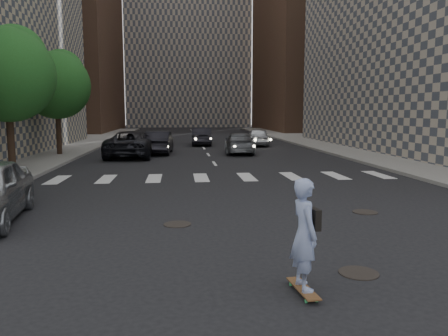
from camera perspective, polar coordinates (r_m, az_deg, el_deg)
The scene contains 15 objects.
ground at distance 10.23m, azimuth 5.30°, elevation -8.79°, with size 160.00×160.00×0.00m, color black.
sidewalk_right at distance 34.00m, azimuth 23.01°, elevation 2.16°, with size 13.00×80.00×0.15m, color gray.
tower_right at distance 69.91m, azimuth 13.29°, elevation 19.76°, with size 18.00×24.00×36.00m, color brown.
tower_center at distance 90.16m, azimuth -4.88°, elevation 20.98°, with size 22.00×20.00×48.00m, color #ADA08E.
tree_b at distance 22.15m, azimuth -26.30°, elevation 11.33°, with size 4.20×4.20×6.60m.
tree_c at distance 29.78m, azimuth -20.91°, elevation 10.41°, with size 4.20×4.20×6.60m.
manhole_a at distance 8.29m, azimuth 17.17°, elevation -12.95°, with size 0.70×0.70×0.02m, color black.
manhole_b at distance 11.19m, azimuth -6.10°, elevation -7.31°, with size 0.70×0.70×0.02m, color black.
manhole_c at distance 13.07m, azimuth 17.95°, elevation -5.49°, with size 0.70×0.70×0.02m, color black.
skateboarder at distance 6.93m, azimuth 10.50°, elevation -8.48°, with size 0.48×0.94×1.84m.
traffic_car_a at distance 29.73m, azimuth -8.49°, elevation 3.33°, with size 1.62×4.65×1.53m, color black.
traffic_car_b at distance 29.56m, azimuth 2.03°, elevation 3.25°, with size 1.95×4.81×1.39m, color #5C5F64.
traffic_car_c at distance 27.85m, azimuth -11.93°, elevation 3.09°, with size 2.72×5.89×1.64m, color black.
traffic_car_d at distance 36.19m, azimuth 4.45°, elevation 4.08°, with size 1.77×4.39×1.50m, color silver.
traffic_car_e at distance 36.97m, azimuth -2.93°, elevation 4.17°, with size 1.59×4.55×1.50m, color black.
Camera 1 is at (-1.94, -9.63, 2.85)m, focal length 35.00 mm.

